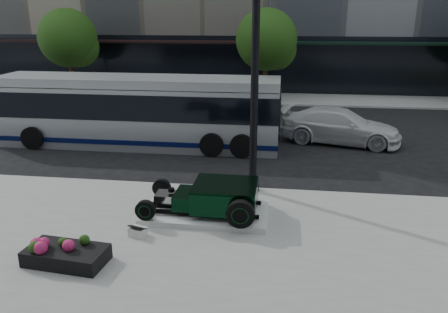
# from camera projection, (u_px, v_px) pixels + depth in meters

# --- Properties ---
(ground) EXTENTS (120.00, 120.00, 0.00)m
(ground) POSITION_uv_depth(u_px,v_px,m) (221.00, 168.00, 16.09)
(ground) COLOR black
(ground) RESTS_ON ground
(sidewalk_far) EXTENTS (70.00, 4.00, 0.12)m
(sidewalk_far) POSITION_uv_depth(u_px,v_px,m) (250.00, 98.00, 29.26)
(sidewalk_far) COLOR gray
(sidewalk_far) RESTS_ON ground
(street_trees) EXTENTS (29.80, 3.80, 5.70)m
(street_trees) POSITION_uv_depth(u_px,v_px,m) (269.00, 42.00, 27.09)
(street_trees) COLOR black
(street_trees) RESTS_ON sidewalk_far
(display_plinth) EXTENTS (3.40, 1.80, 0.15)m
(display_plinth) POSITION_uv_depth(u_px,v_px,m) (206.00, 213.00, 12.05)
(display_plinth) COLOR silver
(display_plinth) RESTS_ON sidewalk_near
(hot_rod) EXTENTS (3.22, 2.00, 0.81)m
(hot_rod) POSITION_uv_depth(u_px,v_px,m) (217.00, 196.00, 11.85)
(hot_rod) COLOR black
(hot_rod) RESTS_ON display_plinth
(info_plaque) EXTENTS (0.47, 0.41, 0.31)m
(info_plaque) POSITION_uv_depth(u_px,v_px,m) (138.00, 231.00, 10.92)
(info_plaque) COLOR silver
(info_plaque) RESTS_ON sidewalk_near
(lamppost) EXTENTS (0.42, 0.42, 7.66)m
(lamppost) POSITION_uv_depth(u_px,v_px,m) (255.00, 77.00, 12.71)
(lamppost) COLOR black
(lamppost) RESTS_ON sidewalk_near
(flower_planter) EXTENTS (1.86, 1.06, 0.58)m
(flower_planter) POSITION_uv_depth(u_px,v_px,m) (66.00, 254.00, 9.71)
(flower_planter) COLOR black
(flower_planter) RESTS_ON sidewalk_near
(transit_bus) EXTENTS (12.12, 2.88, 2.92)m
(transit_bus) POSITION_uv_depth(u_px,v_px,m) (138.00, 111.00, 18.64)
(transit_bus) COLOR #A5A9AF
(transit_bus) RESTS_ON ground
(white_sedan) EXTENTS (5.49, 3.16, 1.50)m
(white_sedan) POSITION_uv_depth(u_px,v_px,m) (340.00, 126.00, 19.12)
(white_sedan) COLOR silver
(white_sedan) RESTS_ON ground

